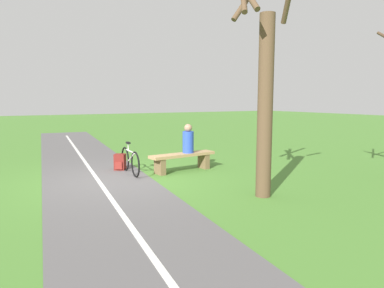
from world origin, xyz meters
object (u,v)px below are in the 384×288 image
object	(u,v)px
bench	(183,159)
backpack	(120,162)
person_seated	(188,140)
bicycle	(130,161)
tree_by_path	(264,89)

from	to	relation	value
bench	backpack	distance (m)	1.81
bench	backpack	world-z (taller)	bench
person_seated	backpack	xyz separation A→B (m)	(1.71, -0.95, -0.65)
person_seated	bicycle	distance (m)	1.73
bench	bicycle	xyz separation A→B (m)	(1.43, -0.37, 0.00)
backpack	tree_by_path	distance (m)	4.86
bicycle	backpack	bearing A→B (deg)	-167.99
backpack	bench	bearing A→B (deg)	147.55
backpack	bicycle	bearing A→B (deg)	99.05
bench	tree_by_path	distance (m)	3.63
bench	tree_by_path	world-z (taller)	tree_by_path
backpack	tree_by_path	size ratio (longest dim) A/B	0.10
person_seated	bicycle	world-z (taller)	person_seated
tree_by_path	bench	bearing A→B (deg)	-85.46
bench	backpack	xyz separation A→B (m)	(1.52, -0.97, -0.12)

